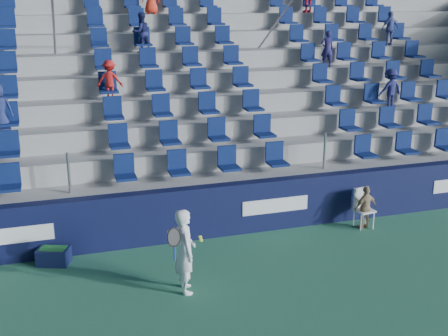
% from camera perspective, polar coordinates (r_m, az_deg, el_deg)
% --- Properties ---
extents(ground, '(70.00, 70.00, 0.00)m').
position_cam_1_polar(ground, '(10.24, 3.69, -13.72)').
color(ground, '#327552').
rests_on(ground, ground).
extents(sponsor_wall, '(24.00, 0.32, 1.20)m').
position_cam_1_polar(sponsor_wall, '(12.67, -1.33, -4.39)').
color(sponsor_wall, '#0F1337').
rests_on(sponsor_wall, ground).
extents(grandstand, '(24.00, 8.17, 6.63)m').
position_cam_1_polar(grandstand, '(17.03, -6.16, 6.49)').
color(grandstand, '#9D9D98').
rests_on(grandstand, ground).
extents(tennis_player, '(0.69, 0.64, 1.61)m').
position_cam_1_polar(tennis_player, '(10.32, -3.97, -8.39)').
color(tennis_player, white).
rests_on(tennis_player, ground).
extents(line_judge_chair, '(0.46, 0.47, 0.93)m').
position_cam_1_polar(line_judge_chair, '(13.63, 13.88, -3.65)').
color(line_judge_chair, white).
rests_on(line_judge_chair, ground).
extents(line_judge, '(0.64, 0.35, 1.04)m').
position_cam_1_polar(line_judge, '(13.51, 14.19, -3.90)').
color(line_judge, tan).
rests_on(line_judge, ground).
extents(ball_bin, '(0.73, 0.60, 0.35)m').
position_cam_1_polar(ball_bin, '(12.05, -16.92, -8.47)').
color(ball_bin, '#10173C').
rests_on(ball_bin, ground).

